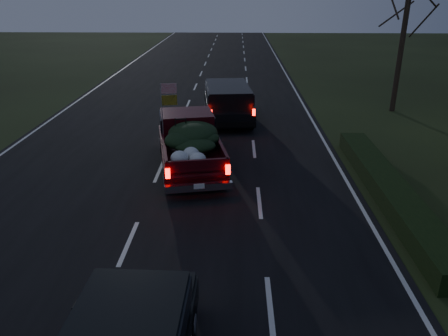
# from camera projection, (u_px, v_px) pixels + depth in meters

# --- Properties ---
(ground) EXTENTS (120.00, 120.00, 0.00)m
(ground) POSITION_uv_depth(u_px,v_px,m) (129.00, 243.00, 11.63)
(ground) COLOR black
(ground) RESTS_ON ground
(road_asphalt) EXTENTS (14.00, 120.00, 0.02)m
(road_asphalt) POSITION_uv_depth(u_px,v_px,m) (129.00, 243.00, 11.63)
(road_asphalt) COLOR black
(road_asphalt) RESTS_ON ground
(hedge_row) EXTENTS (1.00, 10.00, 0.60)m
(hedge_row) POSITION_uv_depth(u_px,v_px,m) (389.00, 189.00, 14.08)
(hedge_row) COLOR black
(hedge_row) RESTS_ON ground
(bare_tree_far) EXTENTS (3.60, 3.60, 7.00)m
(bare_tree_far) POSITION_uv_depth(u_px,v_px,m) (407.00, 11.00, 22.27)
(bare_tree_far) COLOR black
(bare_tree_far) RESTS_ON ground
(pickup_truck) EXTENTS (3.10, 5.76, 2.87)m
(pickup_truck) POSITION_uv_depth(u_px,v_px,m) (189.00, 140.00, 16.20)
(pickup_truck) COLOR #3A070E
(pickup_truck) RESTS_ON ground
(lead_suv) EXTENTS (2.71, 5.42, 1.50)m
(lead_suv) POSITION_uv_depth(u_px,v_px,m) (228.00, 99.00, 21.98)
(lead_suv) COLOR black
(lead_suv) RESTS_ON ground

